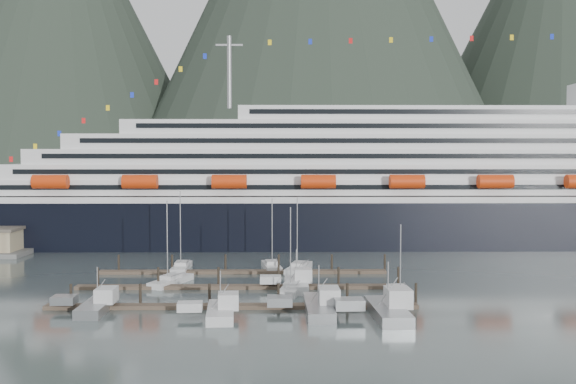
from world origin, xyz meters
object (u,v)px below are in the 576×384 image
sailboat_g (299,269)px  trawler_e (296,283)px  sailboat_h (399,293)px  trawler_a (97,304)px  sailboat_c (292,289)px  trawler_c (318,306)px  cruise_ship (408,190)px  trawler_d (387,309)px  sailboat_e (182,268)px  trawler_b (220,311)px  sailboat_b (171,282)px  sailboat_f (271,267)px

sailboat_g → trawler_e: sailboat_g is taller
sailboat_h → trawler_a: size_ratio=0.95×
sailboat_c → sailboat_h: size_ratio=1.21×
trawler_c → cruise_ship: bearing=-20.4°
sailboat_g → trawler_c: (1.50, -30.68, 0.44)m
sailboat_h → trawler_d: bearing=163.7°
sailboat_e → trawler_d: bearing=-139.6°
trawler_b → trawler_d: size_ratio=0.78×
sailboat_e → trawler_d: (29.94, -34.22, 0.51)m
trawler_a → trawler_e: size_ratio=1.11×
sailboat_b → sailboat_h: sailboat_b is taller
sailboat_b → sailboat_g: size_ratio=1.02×
sailboat_f → trawler_e: size_ratio=1.28×
sailboat_c → trawler_e: sailboat_c is taller
cruise_ship → sailboat_g: size_ratio=15.99×
sailboat_g → trawler_e: bearing=-168.1°
trawler_d → trawler_c: bearing=70.4°
trawler_d → trawler_e: trawler_d is taller
sailboat_b → trawler_e: bearing=-80.5°
cruise_ship → sailboat_f: (-30.28, -34.95, -11.62)m
sailboat_e → trawler_b: 35.54m
sailboat_h → trawler_d: 13.29m
trawler_e → sailboat_f: bearing=11.7°
cruise_ship → sailboat_f: bearing=-130.9°
sailboat_f → trawler_d: sailboat_f is taller
cruise_ship → sailboat_c: (-27.14, -54.73, -11.63)m
sailboat_h → trawler_c: bearing=130.3°
trawler_d → sailboat_f: bearing=20.1°
trawler_a → trawler_b: 16.46m
trawler_e → trawler_d: bearing=-148.9°
cruise_ship → trawler_b: cruise_ship is taller
sailboat_b → trawler_a: size_ratio=1.20×
sailboat_b → sailboat_g: (19.90, 11.83, -0.00)m
sailboat_f → trawler_c: 33.00m
sailboat_h → trawler_d: (-3.80, -12.73, 0.54)m
sailboat_b → trawler_a: bearing=-179.5°
trawler_b → trawler_e: 19.95m
sailboat_g → trawler_d: (9.79, -33.26, 0.53)m
sailboat_h → trawler_e: 15.25m
sailboat_g → trawler_c: bearing=-162.0°
trawler_a → sailboat_b: bearing=-21.0°
trawler_b → trawler_c: trawler_c is taller
trawler_a → trawler_e: 28.94m
sailboat_f → trawler_a: sailboat_f is taller
trawler_c → sailboat_f: bearing=10.1°
sailboat_f → sailboat_h: sailboat_f is taller
sailboat_c → trawler_e: (0.62, 2.25, 0.44)m
sailboat_h → cruise_ship: bearing=-11.6°
sailboat_f → trawler_b: size_ratio=1.30×
sailboat_g → trawler_d: sailboat_g is taller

